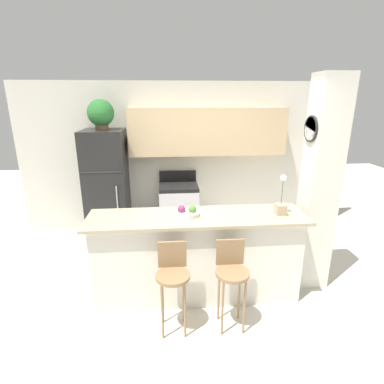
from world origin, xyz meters
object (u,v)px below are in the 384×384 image
at_px(bar_stool_right, 232,273).
at_px(fruit_bowl, 187,213).
at_px(trash_bin, 142,232).
at_px(stove_range, 179,209).
at_px(potted_plant_on_fridge, 101,114).
at_px(bar_stool_left, 173,276).
at_px(refrigerator, 107,187).
at_px(orchid_vase, 281,204).

distance_m(bar_stool_right, fruit_bowl, 0.81).
bearing_deg(trash_bin, fruit_bowl, -65.53).
xyz_separation_m(stove_range, potted_plant_on_fridge, (-1.16, -0.04, 1.60)).
bearing_deg(bar_stool_left, bar_stool_right, 0.00).
distance_m(stove_range, trash_bin, 0.73).
bearing_deg(refrigerator, trash_bin, -24.54).
bearing_deg(potted_plant_on_fridge, bar_stool_right, -53.81).
bearing_deg(orchid_vase, stove_range, 121.64).
relative_size(refrigerator, trash_bin, 4.78).
bearing_deg(stove_range, bar_stool_left, -93.88).
xyz_separation_m(bar_stool_right, trash_bin, (-1.06, 1.93, -0.42)).
bearing_deg(stove_range, bar_stool_right, -78.85).
distance_m(potted_plant_on_fridge, orchid_vase, 2.95).
bearing_deg(stove_range, trash_bin, -154.71).
height_order(bar_stool_right, potted_plant_on_fridge, potted_plant_on_fridge).
xyz_separation_m(potted_plant_on_fridge, orchid_vase, (2.23, -1.70, -0.90)).
height_order(stove_range, orchid_vase, orchid_vase).
bearing_deg(bar_stool_right, orchid_vase, 36.64).
bearing_deg(fruit_bowl, bar_stool_right, -51.59).
height_order(refrigerator, fruit_bowl, refrigerator).
height_order(stove_range, bar_stool_right, stove_range).
height_order(refrigerator, bar_stool_right, refrigerator).
relative_size(bar_stool_left, bar_stool_right, 1.00).
height_order(stove_range, potted_plant_on_fridge, potted_plant_on_fridge).
height_order(stove_range, bar_stool_left, stove_range).
xyz_separation_m(bar_stool_left, trash_bin, (-0.47, 1.93, -0.42)).
bearing_deg(trash_bin, orchid_vase, -40.71).
bearing_deg(stove_range, fruit_bowl, -89.08).
height_order(bar_stool_left, fruit_bowl, fruit_bowl).
height_order(bar_stool_left, orchid_vase, orchid_vase).
bearing_deg(fruit_bowl, orchid_vase, -2.34).
relative_size(refrigerator, bar_stool_right, 1.95).
relative_size(orchid_vase, fruit_bowl, 1.72).
xyz_separation_m(refrigerator, bar_stool_left, (1.01, -2.18, -0.30)).
bearing_deg(trash_bin, potted_plant_on_fridge, 155.45).
xyz_separation_m(refrigerator, stove_range, (1.16, 0.05, -0.45)).
height_order(bar_stool_left, bar_stool_right, same).
distance_m(potted_plant_on_fridge, fruit_bowl, 2.27).
distance_m(bar_stool_left, potted_plant_on_fridge, 2.80).
bearing_deg(potted_plant_on_fridge, trash_bin, -24.55).
xyz_separation_m(refrigerator, orchid_vase, (2.23, -1.70, 0.25)).
height_order(fruit_bowl, trash_bin, fruit_bowl).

